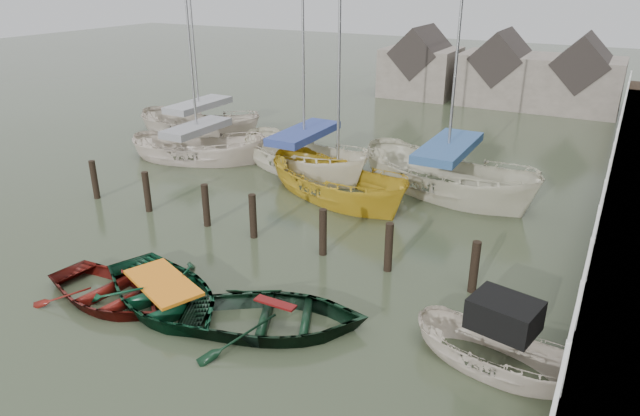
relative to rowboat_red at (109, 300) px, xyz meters
The scene contains 12 objects.
ground 2.86m from the rowboat_red, 37.09° to the left, with size 120.00×120.00×0.00m, color #303924.
mooring_pilings 4.89m from the rowboat_red, 76.15° to the left, with size 13.72×0.22×1.80m.
far_sheds 27.96m from the rowboat_red, 83.59° to the left, with size 14.00×4.08×4.39m.
rowboat_red is the anchor object (origin of this frame).
rowboat_green 1.47m from the rowboat_red, 19.58° to the left, with size 3.06×4.29×0.89m, color black.
rowboat_dkgreen 4.39m from the rowboat_red, 12.79° to the left, with size 3.00×4.20×0.87m, color black.
motorboat 9.21m from the rowboat_red, 12.35° to the left, with size 3.86×2.10×2.20m.
sailboat_a 11.36m from the rowboat_red, 118.41° to the left, with size 6.45×3.86×10.40m.
sailboat_b 10.93m from the rowboat_red, 93.64° to the left, with size 7.32×4.68×11.67m.
sailboat_c 9.19m from the rowboat_red, 78.88° to the left, with size 7.06×4.82×11.61m.
sailboat_d 12.38m from the rowboat_red, 65.89° to the left, with size 7.98×5.24×13.38m.
sailboat_e 15.26m from the rowboat_red, 120.98° to the left, with size 6.90×3.12×10.16m.
Camera 1 is at (8.11, -9.89, 7.54)m, focal length 32.00 mm.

